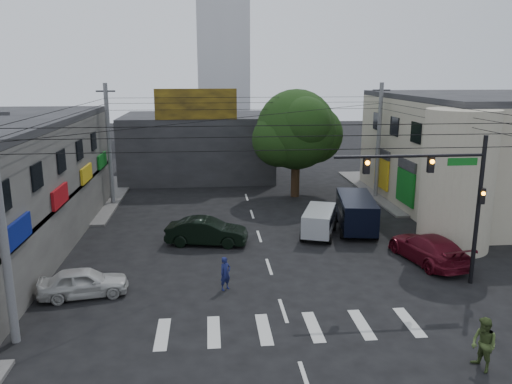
{
  "coord_description": "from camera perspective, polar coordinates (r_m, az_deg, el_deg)",
  "views": [
    {
      "loc": [
        -3.07,
        -22.41,
        9.99
      ],
      "look_at": [
        -0.49,
        4.0,
        3.58
      ],
      "focal_mm": 35.0,
      "sensor_mm": 36.0,
      "label": 1
    }
  ],
  "objects": [
    {
      "name": "building_far",
      "position": [
        48.92,
        -6.63,
        5.27
      ],
      "size": [
        14.0,
        10.0,
        6.0
      ],
      "primitive_type": "cube",
      "color": "#232326",
      "rests_on": "ground"
    },
    {
      "name": "silver_minivan",
      "position": [
        31.3,
        7.22,
        -3.51
      ],
      "size": [
        5.02,
        4.18,
        1.71
      ],
      "primitive_type": null,
      "rotation": [
        0.0,
        0.0,
        1.23
      ],
      "color": "#B5B9BE",
      "rests_on": "ground"
    },
    {
      "name": "white_compact",
      "position": [
        24.35,
        -19.1,
        -9.73
      ],
      "size": [
        2.85,
        4.45,
        1.34
      ],
      "primitive_type": "imported",
      "rotation": [
        0.0,
        0.0,
        1.73
      ],
      "color": "#B6B5B1",
      "rests_on": "ground"
    },
    {
      "name": "ground",
      "position": [
        24.73,
        2.07,
        -10.27
      ],
      "size": [
        160.0,
        160.0,
        0.0
      ],
      "primitive_type": "plane",
      "color": "black",
      "rests_on": "ground"
    },
    {
      "name": "traffic_gantry",
      "position": [
        24.57,
        20.9,
        0.54
      ],
      "size": [
        7.1,
        0.35,
        7.2
      ],
      "color": "black",
      "rests_on": "ground"
    },
    {
      "name": "tower_distant",
      "position": [
        93.24,
        -3.89,
        20.94
      ],
      "size": [
        9.0,
        9.0,
        44.0
      ],
      "primitive_type": "cube",
      "color": "silver",
      "rests_on": "ground"
    },
    {
      "name": "utility_pole_far_left",
      "position": [
        39.49,
        -16.43,
        5.18
      ],
      "size": [
        0.32,
        0.32,
        9.2
      ],
      "primitive_type": "cylinder",
      "color": "#59595B",
      "rests_on": "ground"
    },
    {
      "name": "sidewalk_far_left",
      "position": [
        44.21,
        -25.14,
        -0.7
      ],
      "size": [
        16.0,
        16.0,
        0.15
      ],
      "primitive_type": "cube",
      "color": "#514F4C",
      "rests_on": "ground"
    },
    {
      "name": "sidewalk_far_right",
      "position": [
        46.64,
        21.44,
        0.34
      ],
      "size": [
        16.0,
        16.0,
        0.15
      ],
      "primitive_type": "cube",
      "color": "#514F4C",
      "rests_on": "ground"
    },
    {
      "name": "corner_column",
      "position": [
        30.52,
        22.02,
        1.25
      ],
      "size": [
        4.0,
        4.0,
        8.0
      ],
      "primitive_type": "cylinder",
      "color": "#A0957F",
      "rests_on": "ground"
    },
    {
      "name": "pedestrian_olive",
      "position": [
        19.37,
        24.59,
        -15.57
      ],
      "size": [
        1.25,
        1.14,
        1.91
      ],
      "primitive_type": "imported",
      "rotation": [
        0.0,
        0.0,
        -1.34
      ],
      "color": "#3A4B22",
      "rests_on": "ground"
    },
    {
      "name": "building_right",
      "position": [
        41.64,
        24.97,
        4.03
      ],
      "size": [
        14.0,
        18.0,
        8.0
      ],
      "primitive_type": "cube",
      "color": "#A0957F",
      "rests_on": "ground"
    },
    {
      "name": "utility_pole_near_left",
      "position": [
        20.13,
        -27.05,
        -3.49
      ],
      "size": [
        0.32,
        0.32,
        9.2
      ],
      "primitive_type": "cylinder",
      "color": "#59595B",
      "rests_on": "ground"
    },
    {
      "name": "street_tree",
      "position": [
        40.29,
        4.6,
        7.09
      ],
      "size": [
        6.4,
        6.4,
        8.7
      ],
      "color": "black",
      "rests_on": "ground"
    },
    {
      "name": "utility_pole_far_right",
      "position": [
        41.09,
        13.83,
        5.64
      ],
      "size": [
        0.32,
        0.32,
        9.2
      ],
      "primitive_type": "cylinder",
      "color": "#59595B",
      "rests_on": "ground"
    },
    {
      "name": "billboard",
      "position": [
        43.6,
        -6.89,
        9.94
      ],
      "size": [
        7.0,
        0.3,
        2.6
      ],
      "primitive_type": "cube",
      "color": "olive",
      "rests_on": "building_far"
    },
    {
      "name": "dark_sedan",
      "position": [
        29.74,
        -5.65,
        -4.52
      ],
      "size": [
        3.34,
        5.36,
        1.57
      ],
      "primitive_type": "imported",
      "rotation": [
        0.0,
        0.0,
        1.39
      ],
      "color": "black",
      "rests_on": "ground"
    },
    {
      "name": "traffic_officer",
      "position": [
        23.69,
        -3.52,
        -9.27
      ],
      "size": [
        0.96,
        0.95,
        1.61
      ],
      "primitive_type": "imported",
      "rotation": [
        0.0,
        0.0,
        0.65
      ],
      "color": "#141A48",
      "rests_on": "ground"
    },
    {
      "name": "navy_van",
      "position": [
        32.8,
        11.36,
        -2.44
      ],
      "size": [
        6.12,
        3.82,
        2.18
      ],
      "primitive_type": null,
      "rotation": [
        0.0,
        0.0,
        1.41
      ],
      "color": "black",
      "rests_on": "ground"
    },
    {
      "name": "maroon_sedan",
      "position": [
        28.45,
        19.05,
        -6.1
      ],
      "size": [
        4.16,
        6.16,
        1.55
      ],
      "primitive_type": "imported",
      "rotation": [
        0.0,
        0.0,
        3.33
      ],
      "color": "#510B18",
      "rests_on": "ground"
    }
  ]
}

